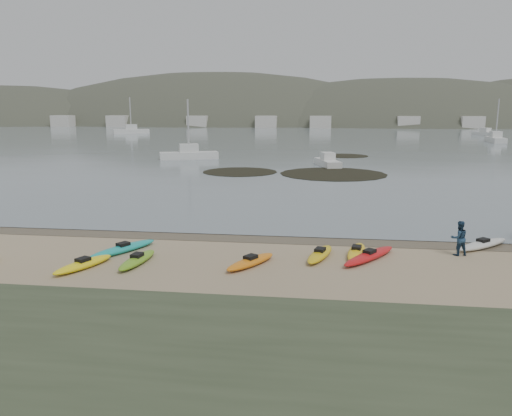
# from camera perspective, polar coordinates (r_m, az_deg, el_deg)

# --- Properties ---
(ground) EXTENTS (600.00, 600.00, 0.00)m
(ground) POSITION_cam_1_polar(r_m,az_deg,el_deg) (26.18, 0.00, -3.22)
(ground) COLOR tan
(ground) RESTS_ON ground
(wet_sand) EXTENTS (60.00, 60.00, 0.00)m
(wet_sand) POSITION_cam_1_polar(r_m,az_deg,el_deg) (25.90, -0.09, -3.38)
(wet_sand) COLOR brown
(wet_sand) RESTS_ON ground
(water) EXTENTS (1200.00, 1200.00, 0.00)m
(water) POSITION_cam_1_polar(r_m,az_deg,el_deg) (325.20, 7.08, 10.12)
(water) COLOR slate
(water) RESTS_ON ground
(kayaks) EXTENTS (24.57, 9.43, 0.34)m
(kayaks) POSITION_cam_1_polar(r_m,az_deg,el_deg) (22.20, -1.61, -5.46)
(kayaks) COLOR silver
(kayaks) RESTS_ON ground
(person_east) EXTENTS (0.89, 0.76, 1.60)m
(person_east) POSITION_cam_1_polar(r_m,az_deg,el_deg) (24.44, 22.19, -3.21)
(person_east) COLOR navy
(person_east) RESTS_ON ground
(kelp_mats) EXTENTS (18.90, 28.42, 0.04)m
(kelp_mats) POSITION_cam_1_polar(r_m,az_deg,el_deg) (54.97, 6.33, 4.43)
(kelp_mats) COLOR black
(kelp_mats) RESTS_ON water
(moored_boats) EXTENTS (95.99, 77.69, 1.27)m
(moored_boats) POSITION_cam_1_polar(r_m,az_deg,el_deg) (103.42, 4.46, 7.98)
(moored_boats) COLOR silver
(moored_boats) RESTS_ON ground
(far_hills) EXTENTS (550.00, 135.00, 80.00)m
(far_hills) POSITION_cam_1_polar(r_m,az_deg,el_deg) (223.17, 16.88, 5.08)
(far_hills) COLOR #384235
(far_hills) RESTS_ON ground
(far_town) EXTENTS (199.00, 5.00, 4.00)m
(far_town) POSITION_cam_1_polar(r_m,az_deg,el_deg) (170.20, 8.58, 9.69)
(far_town) COLOR beige
(far_town) RESTS_ON ground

